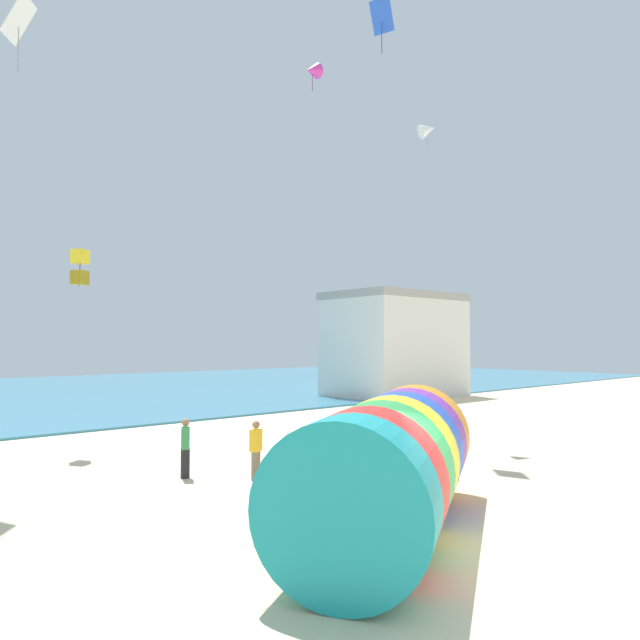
% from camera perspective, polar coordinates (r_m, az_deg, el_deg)
% --- Properties ---
extents(ground_plane, '(120.00, 120.00, 0.00)m').
position_cam_1_polar(ground_plane, '(10.39, 18.18, -22.53)').
color(ground_plane, beige).
extents(giant_inflatable_tube, '(7.35, 5.80, 2.57)m').
position_cam_1_polar(giant_inflatable_tube, '(11.29, 6.94, -14.18)').
color(giant_inflatable_tube, teal).
rests_on(giant_inflatable_tube, ground).
extents(kite_handler, '(0.32, 0.41, 1.70)m').
position_cam_1_polar(kite_handler, '(16.28, 11.92, -11.94)').
color(kite_handler, '#383D56').
rests_on(kite_handler, ground).
extents(kite_white_diamond, '(1.05, 1.09, 2.11)m').
position_cam_1_polar(kite_white_diamond, '(20.26, -27.89, 24.99)').
color(kite_white_diamond, white).
extents(kite_yellow_box, '(0.63, 0.63, 1.29)m').
position_cam_1_polar(kite_yellow_box, '(21.34, -22.88, 4.89)').
color(kite_yellow_box, yellow).
extents(kite_white_delta, '(0.97, 0.93, 1.20)m').
position_cam_1_polar(kite_white_delta, '(24.39, 10.69, 18.18)').
color(kite_white_delta, white).
extents(kite_magenta_delta, '(1.05, 0.86, 1.59)m').
position_cam_1_polar(kite_magenta_delta, '(32.50, -0.77, 23.67)').
color(kite_magenta_delta, '#D1339E').
extents(kite_blue_diamond, '(0.77, 0.98, 2.06)m').
position_cam_1_polar(kite_blue_diamond, '(25.38, 6.19, 27.92)').
color(kite_blue_diamond, blue).
extents(bystander_near_water, '(0.36, 0.42, 1.58)m').
position_cam_1_polar(bystander_near_water, '(16.05, -13.32, -12.33)').
color(bystander_near_water, black).
rests_on(bystander_near_water, ground).
extents(bystander_mid_beach, '(0.28, 0.39, 1.55)m').
position_cam_1_polar(bystander_mid_beach, '(19.81, 11.26, -10.47)').
color(bystander_mid_beach, '#726651').
rests_on(bystander_mid_beach, ground).
extents(bystander_far_left, '(0.42, 0.37, 1.56)m').
position_cam_1_polar(bystander_far_left, '(15.48, -6.43, -12.81)').
color(bystander_far_left, '#726651').
rests_on(bystander_far_left, ground).
extents(promenade_building, '(8.93, 6.08, 6.97)m').
position_cam_1_polar(promenade_building, '(39.05, 7.53, -2.46)').
color(promenade_building, silver).
rests_on(promenade_building, ground).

